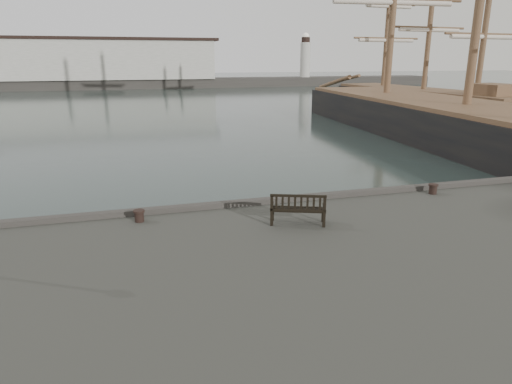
{
  "coord_description": "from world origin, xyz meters",
  "views": [
    {
      "loc": [
        -4.98,
        -14.38,
        6.34
      ],
      "look_at": [
        -0.98,
        -0.5,
        2.1
      ],
      "focal_mm": 32.0,
      "sensor_mm": 36.0,
      "label": 1
    }
  ],
  "objects_px": {
    "bollard_left": "(139,216)",
    "tall_ship_main": "(463,133)",
    "tall_ship_far": "(422,105)",
    "bench": "(298,214)",
    "bollard_right": "(433,189)"
  },
  "relations": [
    {
      "from": "bollard_left",
      "to": "bollard_right",
      "type": "relative_size",
      "value": 1.0
    },
    {
      "from": "bollard_left",
      "to": "bollard_right",
      "type": "distance_m",
      "value": 10.48
    },
    {
      "from": "bollard_left",
      "to": "bench",
      "type": "bearing_deg",
      "value": -18.48
    },
    {
      "from": "bench",
      "to": "tall_ship_main",
      "type": "bearing_deg",
      "value": 61.26
    },
    {
      "from": "bench",
      "to": "tall_ship_main",
      "type": "height_order",
      "value": "tall_ship_main"
    },
    {
      "from": "bollard_left",
      "to": "tall_ship_far",
      "type": "relative_size",
      "value": 0.01
    },
    {
      "from": "bench",
      "to": "tall_ship_far",
      "type": "bearing_deg",
      "value": 71.33
    },
    {
      "from": "bollard_left",
      "to": "bollard_right",
      "type": "xyz_separation_m",
      "value": [
        10.48,
        0.07,
        0.0
      ]
    },
    {
      "from": "bench",
      "to": "bollard_right",
      "type": "distance_m",
      "value": 6.13
    },
    {
      "from": "bollard_left",
      "to": "tall_ship_far",
      "type": "bearing_deg",
      "value": 45.09
    },
    {
      "from": "bollard_right",
      "to": "tall_ship_far",
      "type": "distance_m",
      "value": 42.58
    },
    {
      "from": "bollard_left",
      "to": "tall_ship_main",
      "type": "height_order",
      "value": "tall_ship_main"
    },
    {
      "from": "tall_ship_main",
      "to": "tall_ship_far",
      "type": "xyz_separation_m",
      "value": [
        10.1,
        19.41,
        -0.02
      ]
    },
    {
      "from": "bench",
      "to": "bollard_left",
      "type": "bearing_deg",
      "value": -177.45
    },
    {
      "from": "bench",
      "to": "bollard_left",
      "type": "distance_m",
      "value": 4.81
    }
  ]
}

